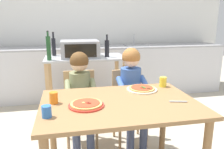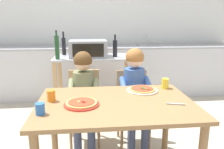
{
  "view_description": "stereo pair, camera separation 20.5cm",
  "coord_description": "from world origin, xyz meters",
  "views": [
    {
      "loc": [
        -0.4,
        -1.65,
        1.38
      ],
      "look_at": [
        0.0,
        0.3,
        0.89
      ],
      "focal_mm": 36.24,
      "sensor_mm": 36.0,
      "label": 1
    },
    {
      "loc": [
        -0.2,
        -1.68,
        1.38
      ],
      "look_at": [
        0.0,
        0.3,
        0.89
      ],
      "focal_mm": 36.24,
      "sensor_mm": 36.0,
      "label": 2
    }
  ],
  "objects": [
    {
      "name": "bottle_dark_olive_oil",
      "position": [
        -0.56,
        1.6,
        1.01
      ],
      "size": [
        0.06,
        0.06,
        0.33
      ],
      "color": "black",
      "rests_on": "kitchen_island_cart"
    },
    {
      "name": "pizza_plate_red_rimmed",
      "position": [
        -0.27,
        -0.04,
        0.75
      ],
      "size": [
        0.27,
        0.27,
        0.03
      ],
      "color": "red",
      "rests_on": "dining_table"
    },
    {
      "name": "bottle_brown_beer",
      "position": [
        0.15,
        1.35,
        1.0
      ],
      "size": [
        0.06,
        0.06,
        0.3
      ],
      "color": "black",
      "rests_on": "kitchen_island_cart"
    },
    {
      "name": "drinking_cup_blue",
      "position": [
        -0.55,
        -0.19,
        0.78
      ],
      "size": [
        0.07,
        0.07,
        0.08
      ],
      "primitive_type": "cylinder",
      "color": "blue",
      "rests_on": "dining_table"
    },
    {
      "name": "toaster_oven",
      "position": [
        -0.21,
        1.4,
        0.99
      ],
      "size": [
        0.5,
        0.4,
        0.22
      ],
      "color": "#999BA0",
      "rests_on": "kitchen_island_cart"
    },
    {
      "name": "dining_chair_left",
      "position": [
        -0.27,
        0.74,
        0.48
      ],
      "size": [
        0.36,
        0.36,
        0.81
      ],
      "color": "tan",
      "rests_on": "ground"
    },
    {
      "name": "ground_plane",
      "position": [
        0.0,
        1.08,
        0.0
      ],
      "size": [
        11.15,
        11.15,
        0.0
      ],
      "primitive_type": "plane",
      "color": "#B7AD99"
    },
    {
      "name": "bottle_tall_green_wine",
      "position": [
        -0.61,
        1.24,
        1.03
      ],
      "size": [
        0.05,
        0.05,
        0.36
      ],
      "color": "#1E4723",
      "rests_on": "kitchen_island_cart"
    },
    {
      "name": "pizza_plate_cream",
      "position": [
        0.27,
        0.25,
        0.75
      ],
      "size": [
        0.28,
        0.28,
        0.03
      ],
      "color": "beige",
      "rests_on": "dining_table"
    },
    {
      "name": "dining_table",
      "position": [
        0.0,
        0.0,
        0.64
      ],
      "size": [
        1.24,
        0.85,
        0.74
      ],
      "color": "olive",
      "rests_on": "ground"
    },
    {
      "name": "child_in_olive_shirt",
      "position": [
        -0.27,
        0.62,
        0.67
      ],
      "size": [
        0.32,
        0.42,
        1.03
      ],
      "color": "#424C6B",
      "rests_on": "ground"
    },
    {
      "name": "serving_spoon",
      "position": [
        0.45,
        -0.11,
        0.75
      ],
      "size": [
        0.14,
        0.05,
        0.01
      ],
      "primitive_type": "cylinder",
      "rotation": [
        0.0,
        1.57,
        2.88
      ],
      "color": "#B7BABF",
      "rests_on": "dining_table"
    },
    {
      "name": "dining_chair_right",
      "position": [
        0.27,
        0.68,
        0.48
      ],
      "size": [
        0.36,
        0.36,
        0.81
      ],
      "color": "tan",
      "rests_on": "ground"
    },
    {
      "name": "kitchen_island_cart",
      "position": [
        -0.14,
        1.42,
        0.59
      ],
      "size": [
        1.08,
        0.57,
        0.88
      ],
      "color": "#B7BABF",
      "rests_on": "ground"
    },
    {
      "name": "drinking_cup_orange",
      "position": [
        -0.51,
        0.07,
        0.79
      ],
      "size": [
        0.07,
        0.07,
        0.09
      ],
      "primitive_type": "cylinder",
      "color": "orange",
      "rests_on": "dining_table"
    },
    {
      "name": "kitchen_counter",
      "position": [
        0.0,
        2.36,
        0.45
      ],
      "size": [
        5.02,
        0.6,
        1.1
      ],
      "color": "silver",
      "rests_on": "ground"
    },
    {
      "name": "child_in_blue_striped_shirt",
      "position": [
        0.27,
        0.56,
        0.69
      ],
      "size": [
        0.32,
        0.42,
        1.07
      ],
      "color": "#424C6B",
      "rests_on": "ground"
    },
    {
      "name": "drinking_cup_yellow",
      "position": [
        0.51,
        0.31,
        0.79
      ],
      "size": [
        0.07,
        0.07,
        0.09
      ],
      "primitive_type": "cylinder",
      "color": "yellow",
      "rests_on": "dining_table"
    },
    {
      "name": "back_wall_tiled",
      "position": [
        0.0,
        2.77,
        1.35
      ],
      "size": [
        5.58,
        0.14,
        2.7
      ],
      "color": "white",
      "rests_on": "ground"
    }
  ]
}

